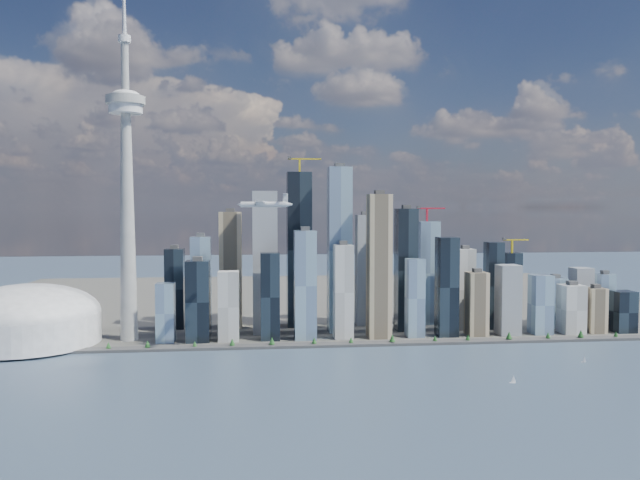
{
  "coord_description": "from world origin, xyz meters",
  "views": [
    {
      "loc": [
        -114.18,
        -629.92,
        199.47
      ],
      "look_at": [
        -20.54,
        260.0,
        152.58
      ],
      "focal_mm": 35.0,
      "sensor_mm": 36.0,
      "label": 1
    }
  ],
  "objects": [
    {
      "name": "ground",
      "position": [
        0.0,
        0.0,
        0.0
      ],
      "size": [
        4000.0,
        4000.0,
        0.0
      ],
      "primitive_type": "plane",
      "color": "#374B61",
      "rests_on": "ground"
    },
    {
      "name": "seawall",
      "position": [
        0.0,
        250.0,
        2.0
      ],
      "size": [
        1100.0,
        22.0,
        4.0
      ],
      "primitive_type": "cube",
      "color": "#383838",
      "rests_on": "ground"
    },
    {
      "name": "land",
      "position": [
        0.0,
        700.0,
        1.5
      ],
      "size": [
        1400.0,
        900.0,
        3.0
      ],
      "primitive_type": "cube",
      "color": "#4C4C47",
      "rests_on": "ground"
    },
    {
      "name": "shoreline_trees",
      "position": [
        0.0,
        250.0,
        8.78
      ],
      "size": [
        960.53,
        7.2,
        8.8
      ],
      "color": "#3F2D1E",
      "rests_on": "seawall"
    },
    {
      "name": "skyscraper_cluster",
      "position": [
        59.61,
        336.81,
        87.36
      ],
      "size": [
        736.0,
        142.0,
        279.98
      ],
      "color": "black",
      "rests_on": "land"
    },
    {
      "name": "needle_tower",
      "position": [
        -300.0,
        310.0,
        235.84
      ],
      "size": [
        56.0,
        56.0,
        550.5
      ],
      "color": "gray",
      "rests_on": "land"
    },
    {
      "name": "dome_stadium",
      "position": [
        -440.0,
        300.0,
        39.44
      ],
      "size": [
        200.0,
        200.0,
        86.0
      ],
      "color": "#BDBDBD",
      "rests_on": "land"
    },
    {
      "name": "airplane",
      "position": [
        -101.17,
        174.09,
        204.18
      ],
      "size": [
        71.86,
        63.72,
        17.52
      ],
      "rotation": [
        0.0,
        0.0,
        -0.13
      ],
      "color": "silver",
      "rests_on": "ground"
    },
    {
      "name": "sailboat_west",
      "position": [
        176.92,
        40.83,
        3.29
      ],
      "size": [
        7.36,
        3.64,
        10.24
      ],
      "rotation": [
        0.0,
        0.0,
        -0.28
      ],
      "color": "white",
      "rests_on": "ground"
    },
    {
      "name": "sailboat_east",
      "position": [
        307.19,
        122.85,
        2.67
      ],
      "size": [
        5.86,
        3.48,
        8.33
      ],
      "rotation": [
        0.0,
        0.0,
        -0.39
      ],
      "color": "white",
      "rests_on": "ground"
    }
  ]
}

